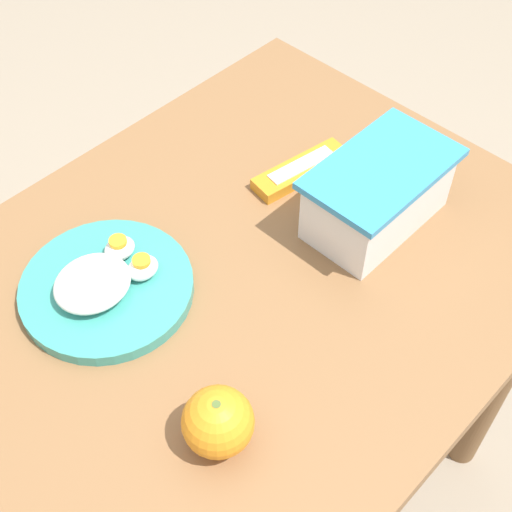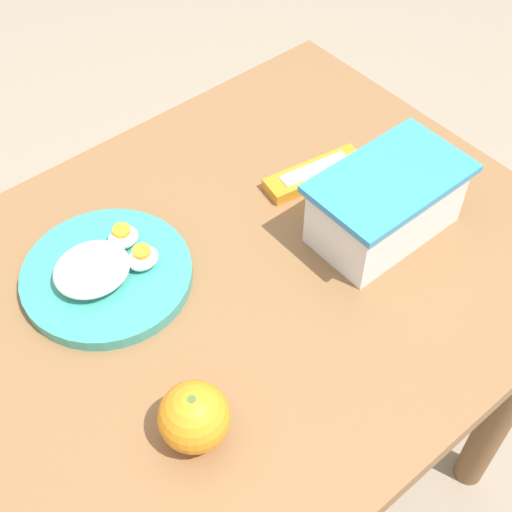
{
  "view_description": "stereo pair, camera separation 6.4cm",
  "coord_description": "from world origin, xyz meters",
  "px_view_note": "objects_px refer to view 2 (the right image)",
  "views": [
    {
      "loc": [
        0.38,
        0.42,
        1.44
      ],
      "look_at": [
        -0.05,
        0.01,
        0.74
      ],
      "focal_mm": 50.0,
      "sensor_mm": 36.0,
      "label": 1
    },
    {
      "loc": [
        0.33,
        0.46,
        1.44
      ],
      "look_at": [
        -0.05,
        0.01,
        0.74
      ],
      "focal_mm": 50.0,
      "sensor_mm": 36.0,
      "label": 2
    }
  ],
  "objects_px": {
    "orange_fruit": "(194,417)",
    "candy_bar": "(315,174)",
    "food_container": "(386,207)",
    "rice_plate": "(105,272)"
  },
  "relations": [
    {
      "from": "orange_fruit",
      "to": "candy_bar",
      "type": "bearing_deg",
      "value": -150.35
    },
    {
      "from": "orange_fruit",
      "to": "candy_bar",
      "type": "distance_m",
      "value": 0.44
    },
    {
      "from": "candy_bar",
      "to": "food_container",
      "type": "bearing_deg",
      "value": 90.34
    },
    {
      "from": "rice_plate",
      "to": "candy_bar",
      "type": "distance_m",
      "value": 0.34
    },
    {
      "from": "food_container",
      "to": "rice_plate",
      "type": "bearing_deg",
      "value": -26.43
    },
    {
      "from": "food_container",
      "to": "candy_bar",
      "type": "distance_m",
      "value": 0.14
    },
    {
      "from": "food_container",
      "to": "rice_plate",
      "type": "height_order",
      "value": "food_container"
    },
    {
      "from": "food_container",
      "to": "orange_fruit",
      "type": "xyz_separation_m",
      "value": [
        0.38,
        0.08,
        -0.01
      ]
    },
    {
      "from": "rice_plate",
      "to": "food_container",
      "type": "bearing_deg",
      "value": 153.57
    },
    {
      "from": "food_container",
      "to": "candy_bar",
      "type": "height_order",
      "value": "food_container"
    }
  ]
}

